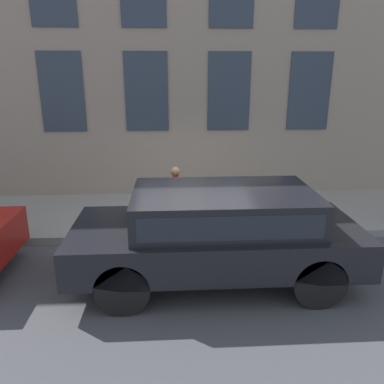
{
  "coord_description": "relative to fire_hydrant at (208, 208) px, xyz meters",
  "views": [
    {
      "loc": [
        -7.4,
        0.49,
        3.48
      ],
      "look_at": [
        0.59,
        0.03,
        0.95
      ],
      "focal_mm": 35.0,
      "sensor_mm": 36.0,
      "label": 1
    }
  ],
  "objects": [
    {
      "name": "sidewalk",
      "position": [
        1.02,
        0.34,
        -0.52
      ],
      "size": [
        3.01,
        60.0,
        0.17
      ],
      "color": "gray",
      "rests_on": "ground_plane"
    },
    {
      "name": "fire_hydrant",
      "position": [
        0.0,
        0.0,
        0.0
      ],
      "size": [
        0.31,
        0.43,
        0.85
      ],
      "color": "gold",
      "rests_on": "sidewalk"
    },
    {
      "name": "person",
      "position": [
        0.2,
        0.73,
        0.37
      ],
      "size": [
        0.32,
        0.21,
        1.34
      ],
      "rotation": [
        0.0,
        0.0,
        1.97
      ],
      "color": "navy",
      "rests_on": "sidewalk"
    },
    {
      "name": "building_facade",
      "position": [
        2.67,
        0.34,
        4.32
      ],
      "size": [
        0.33,
        40.0,
        9.85
      ],
      "color": "gray",
      "rests_on": "ground_plane"
    },
    {
      "name": "parked_truck_charcoal_near",
      "position": [
        -2.05,
        0.03,
        0.37
      ],
      "size": [
        2.03,
        4.84,
        1.64
      ],
      "color": "black",
      "rests_on": "ground_plane"
    },
    {
      "name": "ground_plane",
      "position": [
        -0.49,
        0.34,
        -0.61
      ],
      "size": [
        80.0,
        80.0,
        0.0
      ],
      "primitive_type": "plane",
      "color": "#47474C"
    }
  ]
}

